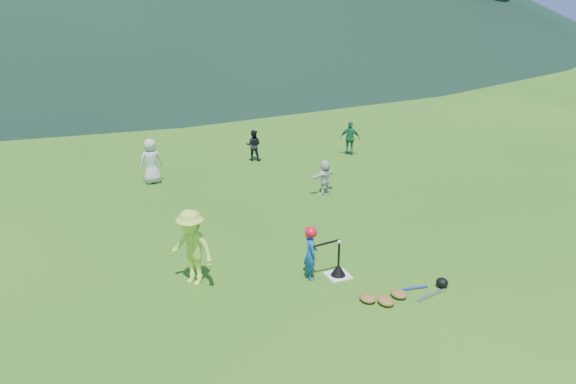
{
  "coord_description": "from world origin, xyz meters",
  "views": [
    {
      "loc": [
        -4.74,
        -8.56,
        5.41
      ],
      "look_at": [
        0.0,
        2.5,
        0.9
      ],
      "focal_mm": 35.0,
      "sensor_mm": 36.0,
      "label": 1
    }
  ],
  "objects_px": {
    "home_plate": "(338,275)",
    "fielder_a": "(151,161)",
    "fielder_b": "(253,145)",
    "fielder_c": "(350,138)",
    "batter_child": "(311,253)",
    "equipment_pile": "(399,294)",
    "fielder_d": "(325,177)",
    "batting_tee": "(338,270)",
    "adult_coach": "(192,248)"
  },
  "relations": [
    {
      "from": "home_plate",
      "to": "adult_coach",
      "type": "xyz_separation_m",
      "value": [
        -2.67,
        0.84,
        0.74
      ]
    },
    {
      "from": "home_plate",
      "to": "fielder_a",
      "type": "relative_size",
      "value": 0.35
    },
    {
      "from": "fielder_b",
      "to": "fielder_c",
      "type": "relative_size",
      "value": 0.89
    },
    {
      "from": "batter_child",
      "to": "fielder_a",
      "type": "height_order",
      "value": "fielder_a"
    },
    {
      "from": "fielder_a",
      "to": "equipment_pile",
      "type": "height_order",
      "value": "fielder_a"
    },
    {
      "from": "adult_coach",
      "to": "fielder_a",
      "type": "height_order",
      "value": "adult_coach"
    },
    {
      "from": "fielder_c",
      "to": "equipment_pile",
      "type": "bearing_deg",
      "value": 104.61
    },
    {
      "from": "home_plate",
      "to": "adult_coach",
      "type": "height_order",
      "value": "adult_coach"
    },
    {
      "from": "home_plate",
      "to": "fielder_d",
      "type": "bearing_deg",
      "value": 66.68
    },
    {
      "from": "fielder_a",
      "to": "equipment_pile",
      "type": "bearing_deg",
      "value": 106.56
    },
    {
      "from": "fielder_a",
      "to": "equipment_pile",
      "type": "xyz_separation_m",
      "value": [
        2.97,
        -8.1,
        -0.58
      ]
    },
    {
      "from": "fielder_c",
      "to": "equipment_pile",
      "type": "distance_m",
      "value": 9.08
    },
    {
      "from": "batter_child",
      "to": "adult_coach",
      "type": "xyz_separation_m",
      "value": [
        -2.14,
        0.68,
        0.23
      ]
    },
    {
      "from": "batter_child",
      "to": "batting_tee",
      "type": "distance_m",
      "value": 0.68
    },
    {
      "from": "adult_coach",
      "to": "fielder_c",
      "type": "xyz_separation_m",
      "value": [
        6.92,
        6.33,
        -0.19
      ]
    },
    {
      "from": "adult_coach",
      "to": "fielder_a",
      "type": "distance_m",
      "value": 6.12
    },
    {
      "from": "home_plate",
      "to": "equipment_pile",
      "type": "bearing_deg",
      "value": -60.34
    },
    {
      "from": "fielder_d",
      "to": "fielder_a",
      "type": "bearing_deg",
      "value": -50.73
    },
    {
      "from": "batter_child",
      "to": "batting_tee",
      "type": "height_order",
      "value": "batter_child"
    },
    {
      "from": "fielder_b",
      "to": "fielder_d",
      "type": "relative_size",
      "value": 1.07
    },
    {
      "from": "batting_tee",
      "to": "fielder_a",
      "type": "bearing_deg",
      "value": 108.47
    },
    {
      "from": "batter_child",
      "to": "fielder_c",
      "type": "xyz_separation_m",
      "value": [
        4.78,
        7.02,
        0.04
      ]
    },
    {
      "from": "adult_coach",
      "to": "fielder_c",
      "type": "distance_m",
      "value": 9.38
    },
    {
      "from": "fielder_a",
      "to": "fielder_c",
      "type": "bearing_deg",
      "value": 178.39
    },
    {
      "from": "fielder_b",
      "to": "equipment_pile",
      "type": "distance_m",
      "value": 9.03
    },
    {
      "from": "home_plate",
      "to": "fielder_a",
      "type": "bearing_deg",
      "value": 108.47
    },
    {
      "from": "adult_coach",
      "to": "equipment_pile",
      "type": "xyz_separation_m",
      "value": [
        3.32,
        -1.99,
        -0.69
      ]
    },
    {
      "from": "adult_coach",
      "to": "batting_tee",
      "type": "distance_m",
      "value": 2.87
    },
    {
      "from": "home_plate",
      "to": "batter_child",
      "type": "distance_m",
      "value": 0.76
    },
    {
      "from": "batter_child",
      "to": "equipment_pile",
      "type": "bearing_deg",
      "value": -127.09
    },
    {
      "from": "batting_tee",
      "to": "equipment_pile",
      "type": "bearing_deg",
      "value": -60.34
    },
    {
      "from": "home_plate",
      "to": "fielder_a",
      "type": "xyz_separation_m",
      "value": [
        -2.32,
        6.95,
        0.64
      ]
    },
    {
      "from": "fielder_b",
      "to": "fielder_c",
      "type": "height_order",
      "value": "fielder_c"
    },
    {
      "from": "home_plate",
      "to": "fielder_b",
      "type": "height_order",
      "value": "fielder_b"
    },
    {
      "from": "fielder_a",
      "to": "fielder_c",
      "type": "distance_m",
      "value": 6.58
    },
    {
      "from": "fielder_d",
      "to": "batting_tee",
      "type": "distance_m",
      "value": 4.64
    },
    {
      "from": "fielder_c",
      "to": "fielder_d",
      "type": "xyz_separation_m",
      "value": [
        -2.42,
        -2.93,
        -0.09
      ]
    },
    {
      "from": "batter_child",
      "to": "adult_coach",
      "type": "relative_size",
      "value": 0.7
    },
    {
      "from": "adult_coach",
      "to": "fielder_d",
      "type": "xyz_separation_m",
      "value": [
        4.5,
        3.4,
        -0.28
      ]
    },
    {
      "from": "batter_child",
      "to": "fielder_d",
      "type": "relative_size",
      "value": 1.12
    },
    {
      "from": "fielder_a",
      "to": "equipment_pile",
      "type": "relative_size",
      "value": 0.72
    },
    {
      "from": "home_plate",
      "to": "fielder_b",
      "type": "distance_m",
      "value": 7.95
    },
    {
      "from": "fielder_c",
      "to": "fielder_d",
      "type": "height_order",
      "value": "fielder_c"
    },
    {
      "from": "fielder_a",
      "to": "fielder_b",
      "type": "distance_m",
      "value": 3.53
    },
    {
      "from": "batting_tee",
      "to": "equipment_pile",
      "type": "distance_m",
      "value": 1.32
    },
    {
      "from": "home_plate",
      "to": "fielder_b",
      "type": "xyz_separation_m",
      "value": [
        1.09,
        7.86,
        0.49
      ]
    },
    {
      "from": "fielder_c",
      "to": "equipment_pile",
      "type": "height_order",
      "value": "fielder_c"
    },
    {
      "from": "adult_coach",
      "to": "fielder_b",
      "type": "relative_size",
      "value": 1.5
    },
    {
      "from": "equipment_pile",
      "to": "fielder_a",
      "type": "bearing_deg",
      "value": 110.17
    },
    {
      "from": "fielder_b",
      "to": "batting_tee",
      "type": "relative_size",
      "value": 1.48
    }
  ]
}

